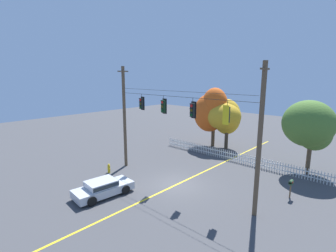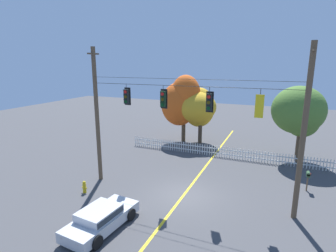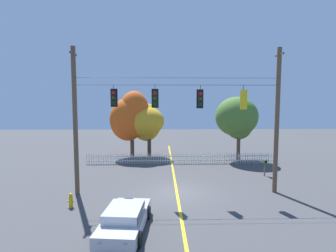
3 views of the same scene
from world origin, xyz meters
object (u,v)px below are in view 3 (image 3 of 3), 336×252
object	(u,v)px
traffic_signal_southbound_primary	(114,98)
traffic_signal_eastbound_side	(243,99)
autumn_maple_near_fence	(130,116)
autumn_maple_mid	(145,122)
fire_hydrant	(71,200)
autumn_oak_far_east	(237,119)
traffic_signal_northbound_secondary	(155,98)
roadside_mailbox	(265,162)
parked_car	(125,218)
traffic_signal_westbound_side	(200,99)

from	to	relation	value
traffic_signal_southbound_primary	traffic_signal_eastbound_side	xyz separation A→B (m)	(8.02, -0.02, -0.11)
autumn_maple_near_fence	autumn_maple_mid	bearing A→B (deg)	8.41
autumn_maple_mid	fire_hydrant	distance (m)	14.35
autumn_maple_mid	autumn_oak_far_east	world-z (taller)	autumn_oak_far_east
traffic_signal_northbound_secondary	roadside_mailbox	world-z (taller)	traffic_signal_northbound_secondary
traffic_signal_eastbound_side	traffic_signal_southbound_primary	bearing A→B (deg)	179.87
traffic_signal_southbound_primary	autumn_maple_near_fence	xyz separation A→B (m)	(-0.38, 11.20, -1.71)
traffic_signal_eastbound_side	autumn_maple_near_fence	size ratio (longest dim) A/B	0.22
autumn_oak_far_east	parked_car	bearing A→B (deg)	-122.63
parked_car	traffic_signal_westbound_side	bearing A→B (deg)	50.37
traffic_signal_westbound_side	roadside_mailbox	distance (m)	8.42
traffic_signal_northbound_secondary	traffic_signal_eastbound_side	distance (m)	5.48
autumn_oak_far_east	roadside_mailbox	size ratio (longest dim) A/B	4.86
autumn_maple_mid	roadside_mailbox	world-z (taller)	autumn_maple_mid
traffic_signal_northbound_secondary	traffic_signal_eastbound_side	bearing A→B (deg)	-0.20
traffic_signal_northbound_secondary	autumn_maple_near_fence	world-z (taller)	autumn_maple_near_fence
traffic_signal_eastbound_side	autumn_maple_mid	bearing A→B (deg)	120.71
roadside_mailbox	autumn_maple_mid	bearing A→B (deg)	141.98
traffic_signal_southbound_primary	fire_hydrant	world-z (taller)	traffic_signal_southbound_primary
roadside_mailbox	traffic_signal_northbound_secondary	bearing A→B (deg)	-156.33
traffic_signal_westbound_side	parked_car	world-z (taller)	traffic_signal_westbound_side
autumn_oak_far_east	traffic_signal_eastbound_side	bearing A→B (deg)	-104.57
traffic_signal_eastbound_side	autumn_maple_mid	world-z (taller)	traffic_signal_eastbound_side
autumn_maple_mid	roadside_mailbox	size ratio (longest dim) A/B	4.36
fire_hydrant	roadside_mailbox	distance (m)	14.39
traffic_signal_westbound_side	roadside_mailbox	xyz separation A→B (m)	(5.72, 3.74, -4.92)
traffic_signal_eastbound_side	autumn_oak_far_east	distance (m)	9.98
fire_hydrant	autumn_maple_near_fence	bearing A→B (deg)	82.82
autumn_maple_near_fence	traffic_signal_eastbound_side	bearing A→B (deg)	-53.15
parked_car	fire_hydrant	bearing A→B (deg)	140.53
traffic_signal_southbound_primary	traffic_signal_eastbound_side	bearing A→B (deg)	-0.13
traffic_signal_westbound_side	traffic_signal_eastbound_side	distance (m)	2.68
parked_car	traffic_signal_northbound_secondary	bearing A→B (deg)	75.71
traffic_signal_westbound_side	autumn_maple_mid	size ratio (longest dim) A/B	0.25
autumn_maple_near_fence	roadside_mailbox	distance (m)	14.05
traffic_signal_northbound_secondary	autumn_oak_far_east	size ratio (longest dim) A/B	0.22
traffic_signal_eastbound_side	autumn_oak_far_east	xyz separation A→B (m)	(2.47, 9.50, -1.79)
parked_car	traffic_signal_eastbound_side	bearing A→B (deg)	35.91
fire_hydrant	roadside_mailbox	xyz separation A→B (m)	(13.12, 5.87, 0.67)
traffic_signal_southbound_primary	autumn_maple_mid	bearing A→B (deg)	83.90
traffic_signal_westbound_side	autumn_oak_far_east	world-z (taller)	traffic_signal_westbound_side
parked_car	autumn_maple_mid	bearing A→B (deg)	90.25
traffic_signal_southbound_primary	roadside_mailbox	bearing A→B (deg)	18.67
traffic_signal_westbound_side	autumn_maple_mid	bearing A→B (deg)	109.83
parked_car	autumn_maple_near_fence	bearing A→B (deg)	95.94
traffic_signal_westbound_side	autumn_maple_mid	distance (m)	12.36
autumn_oak_far_east	fire_hydrant	xyz separation A→B (m)	(-12.55, -11.61, -3.76)
traffic_signal_westbound_side	traffic_signal_eastbound_side	bearing A→B (deg)	-0.41
roadside_mailbox	traffic_signal_southbound_primary	bearing A→B (deg)	-161.33
traffic_signal_westbound_side	autumn_maple_near_fence	size ratio (longest dim) A/B	0.21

